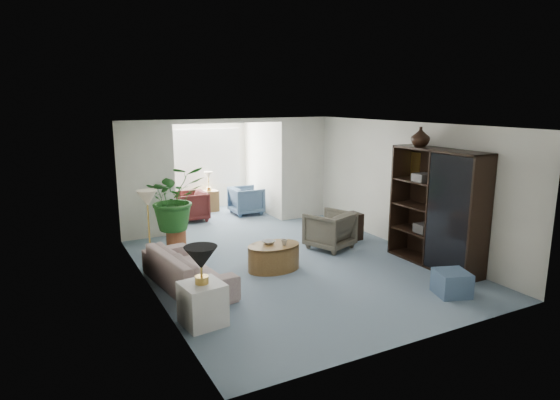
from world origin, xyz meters
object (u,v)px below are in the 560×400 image
plant_pot (176,237)px  sunroom_table (209,201)px  sofa (187,269)px  side_table_dark (349,226)px  table_lamp (201,258)px  coffee_bowl (269,242)px  ottoman (452,283)px  framed_picture (410,164)px  sunroom_chair_blue (246,200)px  coffee_cup (284,242)px  entertainment_cabinet (437,208)px  sunroom_chair_maroon (190,206)px  end_table (203,304)px  cabinet_urn (420,137)px  floor_lamp (147,198)px  wingback_chair (330,230)px  coffee_table (274,257)px

plant_pot → sunroom_table: (1.59, 2.52, 0.12)m
sofa → side_table_dark: (3.80, 0.92, -0.01)m
table_lamp → sunroom_table: table_lamp is taller
table_lamp → side_table_dark: 4.64m
side_table_dark → sunroom_table: side_table_dark is taller
side_table_dark → plant_pot: (-3.36, 1.34, -0.12)m
coffee_bowl → ottoman: coffee_bowl is taller
framed_picture → sofa: size_ratio=0.25×
table_lamp → sunroom_chair_blue: (2.98, 5.39, -0.57)m
coffee_cup → entertainment_cabinet: size_ratio=0.05×
framed_picture → sunroom_chair_maroon: 5.37m
end_table → ottoman: bearing=-12.9°
sunroom_table → cabinet_urn: bearing=-68.0°
floor_lamp → coffee_bowl: floor_lamp is taller
coffee_bowl → side_table_dark: 2.42m
floor_lamp → wingback_chair: 3.57m
entertainment_cabinet → coffee_cup: bearing=157.5°
framed_picture → entertainment_cabinet: bearing=-103.4°
floor_lamp → sunroom_chair_blue: bearing=42.9°
side_table_dark → table_lamp: bearing=-150.4°
framed_picture → ottoman: (-0.97, -2.08, -1.51)m
cabinet_urn → sunroom_table: size_ratio=0.63×
floor_lamp → wingback_chair: size_ratio=0.44×
entertainment_cabinet → ottoman: (-0.74, -1.11, -0.86)m
floor_lamp → coffee_cup: 2.48m
framed_picture → sunroom_table: bearing=116.0°
sofa → coffee_bowl: 1.53m
floor_lamp → wingback_chair: (3.42, -0.53, -0.88)m
side_table_dark → framed_picture: bearing=-58.7°
end_table → coffee_cup: 2.32m
sofa → side_table_dark: bearing=-83.5°
cabinet_urn → sunroom_chair_maroon: 5.78m
ottoman → sunroom_chair_maroon: (-2.17, 6.22, 0.17)m
coffee_table → side_table_dark: size_ratio=1.68×
table_lamp → sunroom_chair_maroon: 5.61m
sofa → end_table: size_ratio=3.53×
sunroom_chair_maroon → coffee_cup: bearing=6.7°
cabinet_urn → plant_pot: (-3.75, 2.84, -2.10)m
sunroom_chair_maroon → sunroom_table: size_ratio=1.44×
sunroom_chair_maroon → end_table: bearing=-14.6°
floor_lamp → coffee_table: bearing=-30.4°
floor_lamp → sunroom_chair_blue: size_ratio=0.46×
coffee_bowl → sofa: bearing=-174.3°
sofa → side_table_dark: sofa is taller
side_table_dark → sunroom_chair_blue: 3.27m
end_table → coffee_cup: (1.91, 1.30, 0.21)m
end_table → cabinet_urn: size_ratio=1.64×
end_table → ottoman: 3.75m
ottoman → sunroom_table: bearing=101.5°
plant_pot → coffee_bowl: bearing=-63.3°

